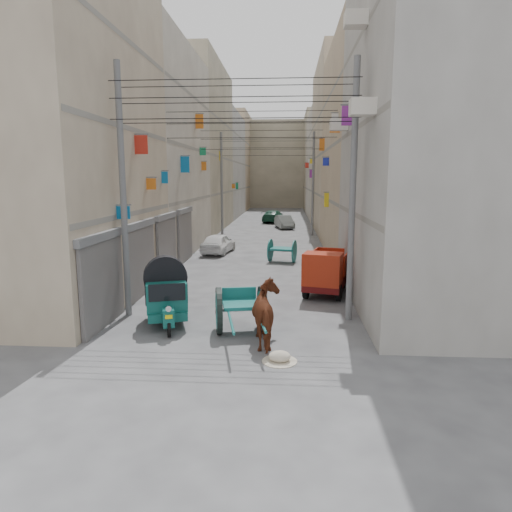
# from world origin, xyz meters

# --- Properties ---
(ground) EXTENTS (140.00, 140.00, 0.00)m
(ground) POSITION_xyz_m (0.00, 0.00, 0.00)
(ground) COLOR #464649
(ground) RESTS_ON ground
(building_row_left) EXTENTS (8.00, 62.00, 14.00)m
(building_row_left) POSITION_xyz_m (-8.00, 34.13, 6.46)
(building_row_left) COLOR #BBA98D
(building_row_left) RESTS_ON ground
(building_row_right) EXTENTS (8.00, 62.00, 14.00)m
(building_row_right) POSITION_xyz_m (8.00, 34.13, 6.46)
(building_row_right) COLOR #A6A29C
(building_row_right) RESTS_ON ground
(end_cap_building) EXTENTS (22.00, 10.00, 13.00)m
(end_cap_building) POSITION_xyz_m (0.00, 66.00, 6.50)
(end_cap_building) COLOR #B0A28A
(end_cap_building) RESTS_ON ground
(shutters_left) EXTENTS (0.18, 14.40, 2.88)m
(shutters_left) POSITION_xyz_m (-3.92, 10.38, 1.49)
(shutters_left) COLOR #515156
(shutters_left) RESTS_ON ground
(signboards) EXTENTS (8.22, 40.52, 5.67)m
(signboards) POSITION_xyz_m (-0.01, 21.66, 3.43)
(signboards) COLOR yellow
(signboards) RESTS_ON ground
(ac_units) EXTENTS (0.70, 6.55, 3.35)m
(ac_units) POSITION_xyz_m (3.65, 7.67, 7.43)
(ac_units) COLOR beige
(ac_units) RESTS_ON ground
(utility_poles) EXTENTS (7.40, 22.20, 8.00)m
(utility_poles) POSITION_xyz_m (0.00, 17.00, 4.00)
(utility_poles) COLOR slate
(utility_poles) RESTS_ON ground
(overhead_cables) EXTENTS (7.40, 22.52, 1.12)m
(overhead_cables) POSITION_xyz_m (0.00, 14.40, 6.77)
(overhead_cables) COLOR black
(overhead_cables) RESTS_ON ground
(auto_rickshaw) EXTENTS (1.77, 2.41, 1.63)m
(auto_rickshaw) POSITION_xyz_m (-2.08, 5.11, 0.96)
(auto_rickshaw) COLOR black
(auto_rickshaw) RESTS_ON ground
(tonga_cart) EXTENTS (1.70, 3.18, 1.36)m
(tonga_cart) POSITION_xyz_m (0.29, 4.49, 0.71)
(tonga_cart) COLOR black
(tonga_cart) RESTS_ON ground
(mini_truck) EXTENTS (2.15, 3.40, 1.77)m
(mini_truck) POSITION_xyz_m (3.11, 8.96, 0.85)
(mini_truck) COLOR black
(mini_truck) RESTS_ON ground
(second_cart) EXTENTS (1.61, 1.49, 1.22)m
(second_cart) POSITION_xyz_m (1.36, 15.97, 0.65)
(second_cart) COLOR #155F5C
(second_cart) RESTS_ON ground
(feed_sack) EXTENTS (0.54, 0.44, 0.27)m
(feed_sack) POSITION_xyz_m (1.46, 2.41, 0.14)
(feed_sack) COLOR beige
(feed_sack) RESTS_ON ground
(horse) EXTENTS (1.28, 2.13, 1.68)m
(horse) POSITION_xyz_m (1.15, 3.62, 0.84)
(horse) COLOR brown
(horse) RESTS_ON ground
(distant_car_white) EXTENTS (1.93, 3.72, 1.21)m
(distant_car_white) POSITION_xyz_m (-2.51, 18.67, 0.60)
(distant_car_white) COLOR white
(distant_car_white) RESTS_ON ground
(distant_car_grey) EXTENTS (1.97, 3.71, 1.16)m
(distant_car_grey) POSITION_xyz_m (1.36, 32.74, 0.58)
(distant_car_grey) COLOR slate
(distant_car_grey) RESTS_ON ground
(distant_car_green) EXTENTS (2.55, 4.50, 1.23)m
(distant_car_green) POSITION_xyz_m (0.22, 38.52, 0.61)
(distant_car_green) COLOR #1A4B36
(distant_car_green) RESTS_ON ground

